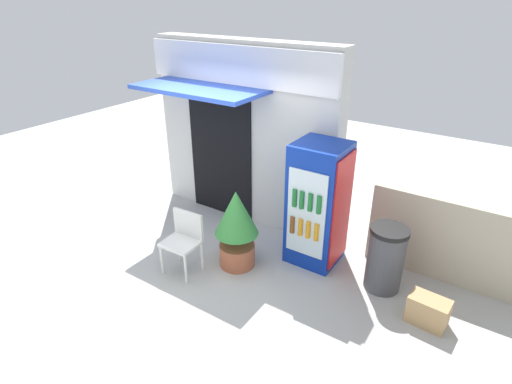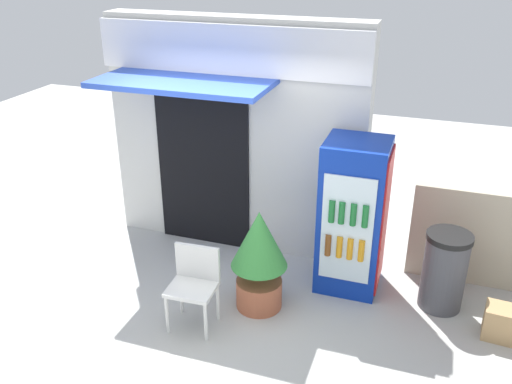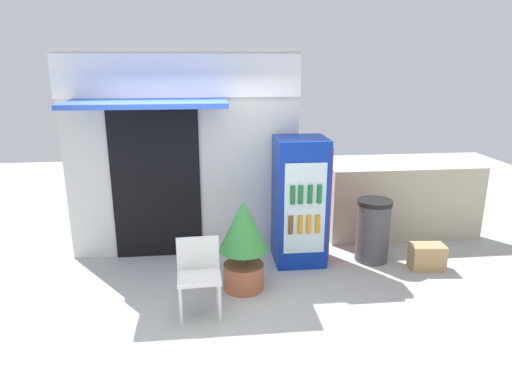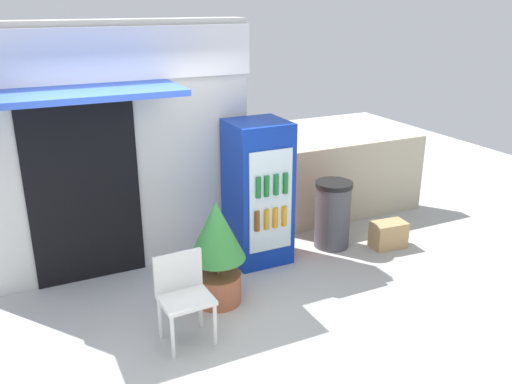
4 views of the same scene
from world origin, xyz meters
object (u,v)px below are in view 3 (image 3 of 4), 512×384
Objects in this scene: trash_bin at (373,230)px; potted_plant_near_shop at (243,239)px; drink_cooler at (300,201)px; plastic_chair at (199,270)px; cardboard_box at (427,257)px.

potted_plant_near_shop is at bearing -161.08° from trash_bin.
drink_cooler is at bearing 41.26° from potted_plant_near_shop.
potted_plant_near_shop is 1.30× the size of trash_bin.
plastic_chair is 3.09m from cardboard_box.
plastic_chair is 0.96× the size of trash_bin.
potted_plant_near_shop is 2.57× the size of cardboard_box.
trash_bin is (1.83, 0.63, -0.21)m from potted_plant_near_shop.
drink_cooler reaches higher than cardboard_box.
plastic_chair is 0.74× the size of potted_plant_near_shop.
plastic_chair is at bearing -138.62° from potted_plant_near_shop.
plastic_chair is 0.71m from potted_plant_near_shop.
potted_plant_near_shop reaches higher than cardboard_box.
potted_plant_near_shop reaches higher than plastic_chair.
trash_bin is 0.77m from cardboard_box.
trash_bin is (1.00, -0.10, -0.42)m from drink_cooler.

